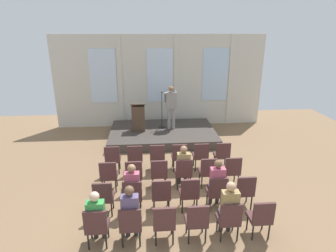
% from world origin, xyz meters
% --- Properties ---
extents(ground_plane, '(17.31, 17.31, 0.00)m').
position_xyz_m(ground_plane, '(0.00, 0.00, 0.00)').
color(ground_plane, '#846647').
extents(rear_partition, '(9.37, 0.14, 4.10)m').
position_xyz_m(rear_partition, '(0.03, 6.65, 2.07)').
color(rear_partition, beige).
rests_on(rear_partition, ground).
extents(stage_platform, '(4.29, 2.85, 0.35)m').
position_xyz_m(stage_platform, '(0.00, 4.93, 0.18)').
color(stage_platform, '#3F3833').
rests_on(stage_platform, ground).
extents(speaker, '(0.50, 0.69, 1.79)m').
position_xyz_m(speaker, '(0.36, 5.11, 1.39)').
color(speaker, gray).
rests_on(speaker, stage_platform).
extents(mic_stand, '(0.28, 0.28, 1.56)m').
position_xyz_m(mic_stand, '(-0.01, 5.23, 0.69)').
color(mic_stand, black).
rests_on(mic_stand, stage_platform).
extents(lectern, '(0.60, 0.48, 1.16)m').
position_xyz_m(lectern, '(-0.98, 5.00, 0.91)').
color(lectern, '#4C3828').
rests_on(lectern, stage_platform).
extents(chair_r0_c0, '(0.46, 0.44, 0.94)m').
position_xyz_m(chair_r0_c0, '(-1.73, 2.08, 0.53)').
color(chair_r0_c0, black).
rests_on(chair_r0_c0, ground).
extents(chair_r0_c1, '(0.46, 0.44, 0.94)m').
position_xyz_m(chair_r0_c1, '(-1.04, 2.08, 0.53)').
color(chair_r0_c1, black).
rests_on(chair_r0_c1, ground).
extents(chair_r0_c2, '(0.46, 0.44, 0.94)m').
position_xyz_m(chair_r0_c2, '(-0.35, 2.08, 0.53)').
color(chair_r0_c2, black).
rests_on(chair_r0_c2, ground).
extents(chair_r0_c3, '(0.46, 0.44, 0.94)m').
position_xyz_m(chair_r0_c3, '(0.35, 2.08, 0.53)').
color(chair_r0_c3, black).
rests_on(chair_r0_c3, ground).
extents(chair_r0_c4, '(0.46, 0.44, 0.94)m').
position_xyz_m(chair_r0_c4, '(1.04, 2.08, 0.53)').
color(chair_r0_c4, black).
rests_on(chair_r0_c4, ground).
extents(chair_r0_c5, '(0.46, 0.44, 0.94)m').
position_xyz_m(chair_r0_c5, '(1.73, 2.08, 0.53)').
color(chair_r0_c5, black).
rests_on(chair_r0_c5, ground).
extents(chair_r1_c0, '(0.46, 0.44, 0.94)m').
position_xyz_m(chair_r1_c0, '(-1.73, 1.02, 0.53)').
color(chair_r1_c0, black).
rests_on(chair_r1_c0, ground).
extents(chair_r1_c1, '(0.46, 0.44, 0.94)m').
position_xyz_m(chair_r1_c1, '(-1.04, 1.02, 0.53)').
color(chair_r1_c1, black).
rests_on(chair_r1_c1, ground).
extents(chair_r1_c2, '(0.46, 0.44, 0.94)m').
position_xyz_m(chair_r1_c2, '(-0.35, 1.02, 0.53)').
color(chair_r1_c2, black).
rests_on(chair_r1_c2, ground).
extents(chair_r1_c3, '(0.46, 0.44, 0.94)m').
position_xyz_m(chair_r1_c3, '(0.35, 1.02, 0.53)').
color(chair_r1_c3, black).
rests_on(chair_r1_c3, ground).
extents(audience_r1_c3, '(0.36, 0.39, 1.29)m').
position_xyz_m(audience_r1_c3, '(0.35, 1.11, 0.72)').
color(audience_r1_c3, '#2D2D33').
rests_on(audience_r1_c3, ground).
extents(chair_r1_c4, '(0.46, 0.44, 0.94)m').
position_xyz_m(chair_r1_c4, '(1.04, 1.02, 0.53)').
color(chair_r1_c4, black).
rests_on(chair_r1_c4, ground).
extents(chair_r1_c5, '(0.46, 0.44, 0.94)m').
position_xyz_m(chair_r1_c5, '(1.73, 1.02, 0.53)').
color(chair_r1_c5, black).
rests_on(chair_r1_c5, ground).
extents(chair_r2_c0, '(0.46, 0.44, 0.94)m').
position_xyz_m(chair_r2_c0, '(-1.73, -0.04, 0.53)').
color(chair_r2_c0, black).
rests_on(chair_r2_c0, ground).
extents(chair_r2_c1, '(0.46, 0.44, 0.94)m').
position_xyz_m(chair_r2_c1, '(-1.04, -0.04, 0.53)').
color(chair_r2_c1, black).
rests_on(chair_r2_c1, ground).
extents(audience_r2_c1, '(0.36, 0.39, 1.32)m').
position_xyz_m(audience_r2_c1, '(-1.04, 0.05, 0.73)').
color(audience_r2_c1, '#2D2D33').
rests_on(audience_r2_c1, ground).
extents(chair_r2_c2, '(0.46, 0.44, 0.94)m').
position_xyz_m(chair_r2_c2, '(-0.35, -0.04, 0.53)').
color(chair_r2_c2, black).
rests_on(chair_r2_c2, ground).
extents(chair_r2_c3, '(0.46, 0.44, 0.94)m').
position_xyz_m(chair_r2_c3, '(0.35, -0.04, 0.53)').
color(chair_r2_c3, black).
rests_on(chair_r2_c3, ground).
extents(chair_r2_c4, '(0.46, 0.44, 0.94)m').
position_xyz_m(chair_r2_c4, '(1.04, -0.04, 0.53)').
color(chair_r2_c4, black).
rests_on(chair_r2_c4, ground).
extents(audience_r2_c4, '(0.36, 0.39, 1.35)m').
position_xyz_m(audience_r2_c4, '(1.04, 0.04, 0.75)').
color(audience_r2_c4, '#2D2D33').
rests_on(audience_r2_c4, ground).
extents(chair_r2_c5, '(0.46, 0.44, 0.94)m').
position_xyz_m(chair_r2_c5, '(1.73, -0.04, 0.53)').
color(chair_r2_c5, black).
rests_on(chair_r2_c5, ground).
extents(chair_r3_c0, '(0.46, 0.44, 0.94)m').
position_xyz_m(chair_r3_c0, '(-1.73, -1.10, 0.53)').
color(chair_r3_c0, black).
rests_on(chair_r3_c0, ground).
extents(audience_r3_c0, '(0.36, 0.39, 1.28)m').
position_xyz_m(audience_r3_c0, '(-1.73, -1.01, 0.71)').
color(audience_r3_c0, '#2D2D33').
rests_on(audience_r3_c0, ground).
extents(chair_r3_c1, '(0.46, 0.44, 0.94)m').
position_xyz_m(chair_r3_c1, '(-1.04, -1.10, 0.53)').
color(chair_r3_c1, black).
rests_on(chair_r3_c1, ground).
extents(audience_r3_c1, '(0.36, 0.39, 1.38)m').
position_xyz_m(audience_r3_c1, '(-1.04, -1.02, 0.76)').
color(audience_r3_c1, '#2D2D33').
rests_on(audience_r3_c1, ground).
extents(chair_r3_c2, '(0.46, 0.44, 0.94)m').
position_xyz_m(chair_r3_c2, '(-0.35, -1.10, 0.53)').
color(chair_r3_c2, black).
rests_on(chair_r3_c2, ground).
extents(chair_r3_c3, '(0.46, 0.44, 0.94)m').
position_xyz_m(chair_r3_c3, '(0.35, -1.10, 0.53)').
color(chair_r3_c3, black).
rests_on(chair_r3_c3, ground).
extents(chair_r3_c4, '(0.46, 0.44, 0.94)m').
position_xyz_m(chair_r3_c4, '(1.04, -1.10, 0.53)').
color(chair_r3_c4, black).
rests_on(chair_r3_c4, ground).
extents(audience_r3_c4, '(0.36, 0.39, 1.37)m').
position_xyz_m(audience_r3_c4, '(1.04, -1.02, 0.76)').
color(audience_r3_c4, '#2D2D33').
rests_on(audience_r3_c4, ground).
extents(chair_r3_c5, '(0.46, 0.44, 0.94)m').
position_xyz_m(chair_r3_c5, '(1.73, -1.10, 0.53)').
color(chair_r3_c5, black).
rests_on(chair_r3_c5, ground).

